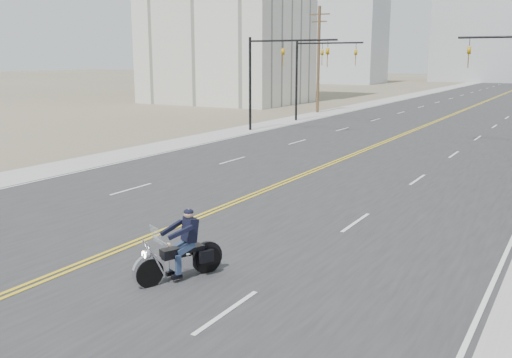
{
  "coord_description": "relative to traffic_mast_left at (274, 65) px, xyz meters",
  "views": [
    {
      "loc": [
        11.36,
        -5.7,
        5.46
      ],
      "look_at": [
        2.26,
        10.01,
        1.6
      ],
      "focal_mm": 40.0,
      "sensor_mm": 36.0,
      "label": 1
    }
  ],
  "objects": [
    {
      "name": "traffic_mast_left",
      "position": [
        0.0,
        0.0,
        0.0
      ],
      "size": [
        7.1,
        0.26,
        7.0
      ],
      "color": "black",
      "rests_on": "ground"
    },
    {
      "name": "utility_pole_left",
      "position": [
        -3.52,
        16.0,
        0.54
      ],
      "size": [
        2.2,
        0.3,
        10.5
      ],
      "color": "brown",
      "rests_on": "ground"
    },
    {
      "name": "haze_bldg_a",
      "position": [
        -26.02,
        83.0,
        6.06
      ],
      "size": [
        14.0,
        12.0,
        22.0
      ],
      "primitive_type": "cube",
      "color": "#B7BCC6",
      "rests_on": "ground"
    },
    {
      "name": "road",
      "position": [
        8.98,
        38.0,
        -4.93
      ],
      "size": [
        20.0,
        200.0,
        0.01
      ],
      "primitive_type": "cube",
      "color": "#303033",
      "rests_on": "ground"
    },
    {
      "name": "sidewalk_left",
      "position": [
        -2.52,
        38.0,
        -4.93
      ],
      "size": [
        3.0,
        200.0,
        0.01
      ],
      "primitive_type": "cube",
      "color": "#A5A5A0",
      "rests_on": "ground"
    },
    {
      "name": "haze_bldg_d",
      "position": [
        -3.02,
        108.0,
        8.06
      ],
      "size": [
        20.0,
        15.0,
        26.0
      ],
      "primitive_type": "cube",
      "color": "#ADB2B7",
      "rests_on": "ground"
    },
    {
      "name": "motorcyclist",
      "position": [
        11.9,
        -26.99,
        -4.04
      ],
      "size": [
        1.83,
        2.5,
        1.79
      ],
      "primitive_type": null,
      "rotation": [
        0.0,
        0.0,
        2.72
      ],
      "color": "black",
      "rests_on": "ground"
    },
    {
      "name": "haze_bldg_f",
      "position": [
        -41.02,
        98.0,
        3.06
      ],
      "size": [
        12.0,
        12.0,
        16.0
      ],
      "primitive_type": "cube",
      "color": "#ADB2B7",
      "rests_on": "ground"
    },
    {
      "name": "traffic_mast_far",
      "position": [
        -0.33,
        8.0,
        -0.06
      ],
      "size": [
        6.1,
        0.26,
        7.0
      ],
      "color": "black",
      "rests_on": "ground"
    }
  ]
}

